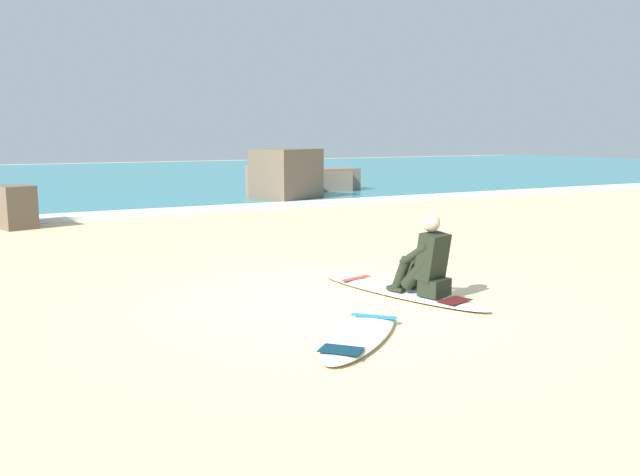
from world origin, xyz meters
name	(u,v)px	position (x,y,z in m)	size (l,w,h in m)	color
ground_plane	(333,301)	(0.00, 0.00, 0.00)	(80.00, 80.00, 0.00)	beige
sea	(67,179)	(0.00, 22.96, 0.05)	(80.00, 28.00, 0.10)	teal
breaking_foam	(144,213)	(0.00, 9.26, 0.06)	(80.00, 0.90, 0.11)	white
surfboard_main	(399,291)	(0.89, -0.05, 0.04)	(1.14, 2.64, 0.08)	white
surfer_seated	(426,263)	(0.99, -0.46, 0.44)	(0.53, 0.77, 0.95)	black
surfboard_spare_near	(360,334)	(-0.45, -1.34, 0.04)	(1.73, 1.66, 0.08)	#EFE5C6
rock_outcrop_distant	(300,179)	(5.15, 11.32, 0.59)	(4.40, 3.84, 1.50)	brown
shoreline_rock	(16,207)	(-2.82, 8.27, 0.44)	(0.78, 0.62, 0.88)	brown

